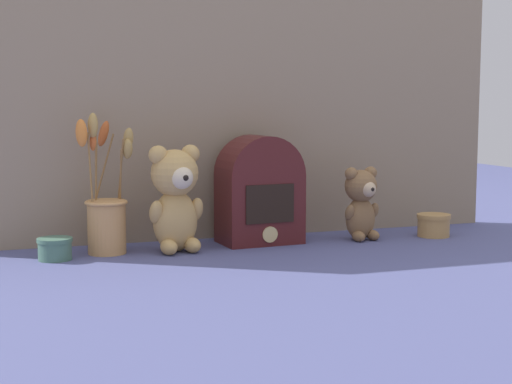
% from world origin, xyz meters
% --- Properties ---
extents(ground_plane, '(4.00, 4.00, 0.00)m').
position_xyz_m(ground_plane, '(0.00, 0.00, 0.00)').
color(ground_plane, '#4C5184').
extents(backdrop_wall, '(1.42, 0.02, 0.79)m').
position_xyz_m(backdrop_wall, '(0.00, 0.17, 0.39)').
color(backdrop_wall, gray).
rests_on(backdrop_wall, ground).
extents(teddy_bear_large, '(0.14, 0.12, 0.25)m').
position_xyz_m(teddy_bear_large, '(-0.20, 0.01, 0.13)').
color(teddy_bear_large, tan).
rests_on(teddy_bear_large, ground).
extents(teddy_bear_medium, '(0.10, 0.09, 0.18)m').
position_xyz_m(teddy_bear_medium, '(0.28, 0.02, 0.10)').
color(teddy_bear_medium, olive).
rests_on(teddy_bear_medium, ground).
extents(flower_vase, '(0.13, 0.12, 0.32)m').
position_xyz_m(flower_vase, '(-0.35, 0.05, 0.09)').
color(flower_vase, tan).
rests_on(flower_vase, ground).
extents(vintage_radio, '(0.20, 0.14, 0.26)m').
position_xyz_m(vintage_radio, '(0.02, 0.06, 0.13)').
color(vintage_radio, '#4C1919').
rests_on(vintage_radio, ground).
extents(decorative_tin_tall, '(0.09, 0.09, 0.06)m').
position_xyz_m(decorative_tin_tall, '(0.47, 0.00, 0.03)').
color(decorative_tin_tall, tan).
rests_on(decorative_tin_tall, ground).
extents(decorative_tin_short, '(0.08, 0.08, 0.05)m').
position_xyz_m(decorative_tin_short, '(-0.47, 0.01, 0.02)').
color(decorative_tin_short, '#47705B').
rests_on(decorative_tin_short, ground).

